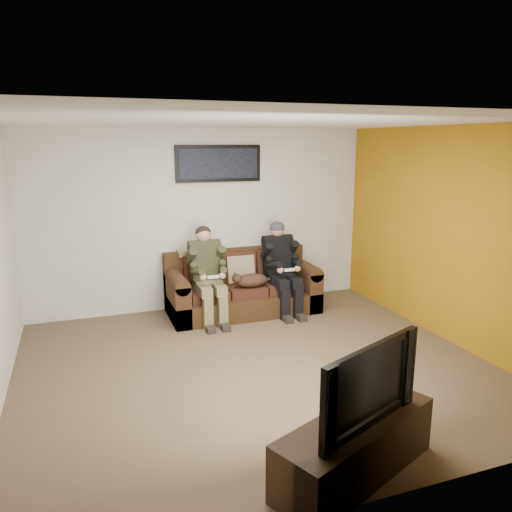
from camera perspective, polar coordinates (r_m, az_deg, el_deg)
name	(u,v)px	position (r m, az deg, el deg)	size (l,w,h in m)	color
floor	(256,366)	(5.59, -0.04, -12.51)	(5.00, 5.00, 0.00)	brown
ceiling	(256,121)	(5.06, -0.04, 15.17)	(5.00, 5.00, 0.00)	silver
wall_back	(203,220)	(7.29, -6.07, 4.15)	(5.00, 5.00, 0.00)	beige
wall_front	(378,323)	(3.23, 13.78, -7.41)	(5.00, 5.00, 0.00)	beige
wall_right	(451,236)	(6.45, 21.37, 2.19)	(4.50, 4.50, 0.00)	beige
accent_wall_right	(450,236)	(6.44, 21.30, 2.18)	(4.50, 4.50, 0.00)	#A36F10
sofa	(241,289)	(7.22, -1.69, -3.78)	(2.11, 0.91, 0.86)	#382210
throw_pillow	(240,269)	(7.18, -1.81, -1.49)	(0.40, 0.12, 0.38)	#91775F
throw_blanket	(193,252)	(7.17, -7.24, 0.44)	(0.43, 0.21, 0.08)	tan
person_left	(207,269)	(6.81, -5.59, -1.48)	(0.51, 0.87, 1.28)	olive
person_right	(281,262)	(7.15, 2.87, -0.72)	(0.51, 0.86, 1.29)	black
cat	(250,280)	(6.95, -0.67, -2.78)	(0.66, 0.26, 0.24)	#4C2E1D
framed_poster	(219,164)	(7.24, -4.30, 10.49)	(1.25, 0.05, 0.52)	black
tv_stand	(355,447)	(3.97, 11.29, -20.64)	(1.40, 0.45, 0.44)	black
television	(359,381)	(3.71, 11.65, -13.84)	(1.06, 0.14, 0.61)	black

